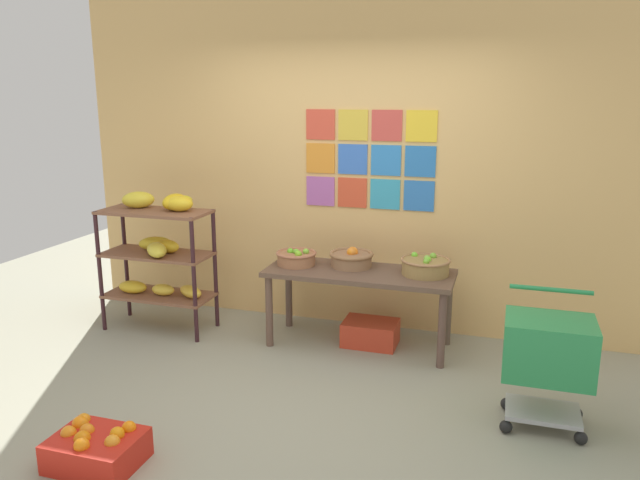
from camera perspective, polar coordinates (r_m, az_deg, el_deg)
ground at (r=4.27m, az=-2.69°, el=-15.25°), size 9.27×9.27×0.00m
back_wall_with_art at (r=5.36m, az=3.26°, el=7.53°), size 5.13×0.07×2.99m
banana_shelf_unit at (r=5.51m, az=-14.67°, el=-0.43°), size 0.95×0.56×1.22m
display_table at (r=5.02m, az=3.69°, el=-3.79°), size 1.53×0.59×0.65m
fruit_basket_left at (r=4.94m, az=9.79°, el=-2.37°), size 0.39×0.39×0.16m
fruit_basket_centre at (r=5.15m, az=-2.21°, el=-1.62°), size 0.34×0.34×0.14m
fruit_basket_back_right at (r=5.10m, az=2.94°, el=-1.68°), size 0.37×0.37×0.16m
produce_crate_under_table at (r=5.20m, az=4.71°, el=-8.60°), size 0.45×0.32×0.20m
orange_crate_foreground at (r=3.87m, az=-20.14°, el=-17.66°), size 0.49×0.38×0.23m
shopping_cart at (r=4.08m, az=20.46°, el=-9.79°), size 0.53×0.45×0.85m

